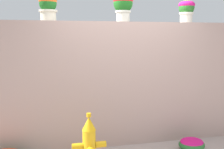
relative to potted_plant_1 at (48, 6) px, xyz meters
name	(u,v)px	position (x,y,z in m)	size (l,w,h in m)	color
stone_wall	(121,83)	(1.19, -0.03, -1.28)	(5.50, 0.40, 2.08)	tan
potted_plant_1	(48,6)	(0.00, 0.00, 0.00)	(0.29, 0.29, 0.41)	beige
potted_plant_2	(123,4)	(1.20, -0.07, 0.05)	(0.33, 0.33, 0.46)	beige
potted_plant_3	(187,9)	(2.37, -0.03, 0.00)	(0.28, 0.28, 0.40)	silver
fire_hydrant	(89,147)	(0.48, -1.06, -1.93)	(0.45, 0.36, 0.86)	#EFAF18
flower_bush_left	(192,144)	(2.21, -0.67, -2.21)	(0.42, 0.38, 0.21)	#27622C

